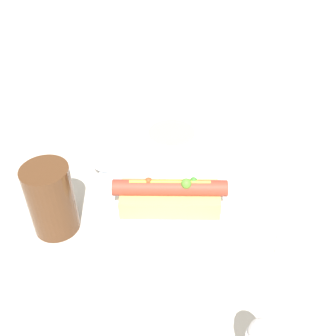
% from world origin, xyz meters
% --- Properties ---
extents(ground_plane, '(4.00, 4.00, 0.00)m').
position_xyz_m(ground_plane, '(0.00, 0.00, 0.00)').
color(ground_plane, '#BCB7AD').
extents(dinner_plate, '(0.25, 0.25, 0.01)m').
position_xyz_m(dinner_plate, '(0.00, 0.00, 0.01)').
color(dinner_plate, white).
rests_on(dinner_plate, ground_plane).
extents(hot_dog, '(0.18, 0.09, 0.06)m').
position_xyz_m(hot_dog, '(0.01, -0.06, 0.04)').
color(hot_dog, '#DBAD60').
rests_on(hot_dog, dinner_plate).
extents(soup_bowl, '(0.10, 0.10, 0.05)m').
position_xyz_m(soup_bowl, '(-0.01, 0.07, 0.04)').
color(soup_bowl, white).
rests_on(soup_bowl, dinner_plate).
extents(spoon, '(0.14, 0.12, 0.01)m').
position_xyz_m(spoon, '(-0.10, 0.00, 0.02)').
color(spoon, '#B7B7BC').
rests_on(spoon, dinner_plate).
extents(drinking_glass, '(0.07, 0.07, 0.11)m').
position_xyz_m(drinking_glass, '(-0.15, -0.12, 0.06)').
color(drinking_glass, '#4C2D19').
rests_on(drinking_glass, ground_plane).
extents(napkin, '(0.14, 0.09, 0.01)m').
position_xyz_m(napkin, '(0.25, -0.10, 0.00)').
color(napkin, white).
rests_on(napkin, ground_plane).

